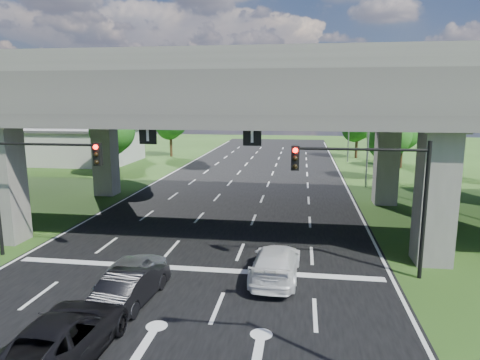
% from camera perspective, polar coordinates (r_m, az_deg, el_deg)
% --- Properties ---
extents(ground, '(160.00, 160.00, 0.00)m').
position_cam_1_polar(ground, '(17.09, -9.22, -16.13)').
color(ground, '#243F14').
rests_on(ground, ground).
extents(road, '(18.00, 120.00, 0.03)m').
position_cam_1_polar(road, '(26.12, -2.64, -6.39)').
color(road, black).
rests_on(road, ground).
extents(overpass, '(80.00, 15.00, 10.00)m').
position_cam_1_polar(overpass, '(26.94, -1.97, 11.19)').
color(overpass, '#3E3B38').
rests_on(overpass, ground).
extents(warehouse, '(20.00, 10.00, 4.00)m').
position_cam_1_polar(warehouse, '(58.57, -23.56, 4.20)').
color(warehouse, '#9E9E99').
rests_on(warehouse, ground).
extents(signal_right, '(5.76, 0.54, 6.00)m').
position_cam_1_polar(signal_right, '(19.03, 17.37, -0.36)').
color(signal_right, black).
rests_on(signal_right, ground).
extents(signal_left, '(5.76, 0.54, 6.00)m').
position_cam_1_polar(signal_left, '(22.61, -25.71, 0.75)').
color(signal_left, black).
rests_on(signal_left, ground).
extents(streetlight_far, '(3.38, 0.25, 10.00)m').
position_cam_1_polar(streetlight_far, '(38.93, 16.26, 7.55)').
color(streetlight_far, gray).
rests_on(streetlight_far, ground).
extents(streetlight_beyond, '(3.38, 0.25, 10.00)m').
position_cam_1_polar(streetlight_beyond, '(54.81, 13.98, 8.43)').
color(streetlight_beyond, gray).
rests_on(streetlight_beyond, ground).
extents(tree_left_near, '(4.50, 4.50, 7.80)m').
position_cam_1_polar(tree_left_near, '(44.72, -16.63, 6.55)').
color(tree_left_near, black).
rests_on(tree_left_near, ground).
extents(tree_left_mid, '(3.91, 3.90, 6.76)m').
position_cam_1_polar(tree_left_mid, '(53.27, -15.94, 6.48)').
color(tree_left_mid, black).
rests_on(tree_left_mid, ground).
extents(tree_left_far, '(4.80, 4.80, 8.32)m').
position_cam_1_polar(tree_left_far, '(59.28, -9.24, 8.06)').
color(tree_left_far, black).
rests_on(tree_left_far, ground).
extents(tree_right_near, '(4.20, 4.20, 7.28)m').
position_cam_1_polar(tree_right_near, '(43.43, 19.32, 5.86)').
color(tree_right_near, black).
rests_on(tree_right_near, ground).
extents(tree_right_mid, '(3.91, 3.90, 6.76)m').
position_cam_1_polar(tree_right_mid, '(51.88, 20.91, 6.09)').
color(tree_right_mid, black).
rests_on(tree_right_mid, ground).
extents(tree_right_far, '(4.50, 4.50, 7.80)m').
position_cam_1_polar(tree_right_far, '(59.04, 15.46, 7.50)').
color(tree_right_far, black).
rests_on(tree_right_far, ground).
extents(car_silver, '(1.85, 4.32, 1.45)m').
position_cam_1_polar(car_silver, '(18.33, -14.08, -11.82)').
color(car_silver, '#B9BCC2').
rests_on(car_silver, road).
extents(car_dark, '(1.77, 4.25, 1.37)m').
position_cam_1_polar(car_dark, '(17.29, -14.09, -13.37)').
color(car_dark, black).
rests_on(car_dark, road).
extents(car_white, '(2.15, 4.91, 1.40)m').
position_cam_1_polar(car_white, '(18.86, 4.77, -10.94)').
color(car_white, silver).
rests_on(car_white, road).
extents(car_trailing, '(2.48, 5.27, 1.46)m').
position_cam_1_polar(car_trailing, '(14.43, -22.55, -18.80)').
color(car_trailing, black).
rests_on(car_trailing, road).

